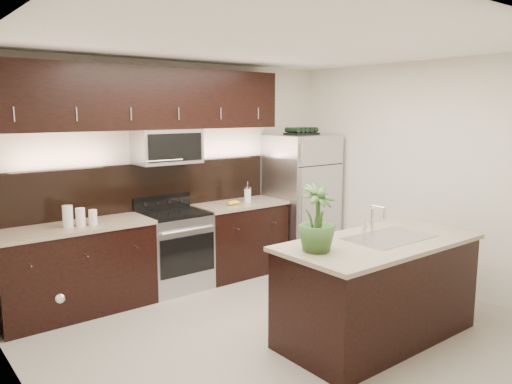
# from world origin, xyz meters

# --- Properties ---
(ground) EXTENTS (4.50, 4.50, 0.00)m
(ground) POSITION_xyz_m (0.00, 0.00, 0.00)
(ground) COLOR gray
(ground) RESTS_ON ground
(room_walls) EXTENTS (4.52, 4.02, 2.71)m
(room_walls) POSITION_xyz_m (-0.11, -0.04, 1.70)
(room_walls) COLOR beige
(room_walls) RESTS_ON ground
(counter_run) EXTENTS (3.51, 0.65, 0.94)m
(counter_run) POSITION_xyz_m (-0.46, 1.69, 0.47)
(counter_run) COLOR black
(counter_run) RESTS_ON ground
(upper_fixtures) EXTENTS (3.49, 0.40, 1.66)m
(upper_fixtures) POSITION_xyz_m (-0.43, 1.84, 2.14)
(upper_fixtures) COLOR black
(upper_fixtures) RESTS_ON counter_run
(island) EXTENTS (1.96, 0.96, 0.94)m
(island) POSITION_xyz_m (0.60, -0.64, 0.47)
(island) COLOR black
(island) RESTS_ON ground
(sink_faucet) EXTENTS (0.84, 0.50, 0.28)m
(sink_faucet) POSITION_xyz_m (0.75, -0.63, 0.96)
(sink_faucet) COLOR silver
(sink_faucet) RESTS_ON island
(refrigerator) EXTENTS (0.86, 0.78, 1.78)m
(refrigerator) POSITION_xyz_m (1.74, 1.63, 0.89)
(refrigerator) COLOR #B2B2B7
(refrigerator) RESTS_ON ground
(wine_rack) EXTENTS (0.44, 0.27, 0.10)m
(wine_rack) POSITION_xyz_m (1.74, 1.63, 1.83)
(wine_rack) COLOR black
(wine_rack) RESTS_ON refrigerator
(plant) EXTENTS (0.35, 0.35, 0.57)m
(plant) POSITION_xyz_m (-0.11, -0.55, 1.22)
(plant) COLOR #2C4E1F
(plant) RESTS_ON island
(canisters) EXTENTS (0.33, 0.15, 0.22)m
(canisters) POSITION_xyz_m (-1.39, 1.62, 1.04)
(canisters) COLOR silver
(canisters) RESTS_ON counter_run
(french_press) EXTENTS (0.09, 0.09, 0.26)m
(french_press) POSITION_xyz_m (0.81, 1.64, 1.04)
(french_press) COLOR silver
(french_press) RESTS_ON counter_run
(bananas) EXTENTS (0.19, 0.15, 0.05)m
(bananas) POSITION_xyz_m (0.50, 1.61, 0.97)
(bananas) COLOR yellow
(bananas) RESTS_ON counter_run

